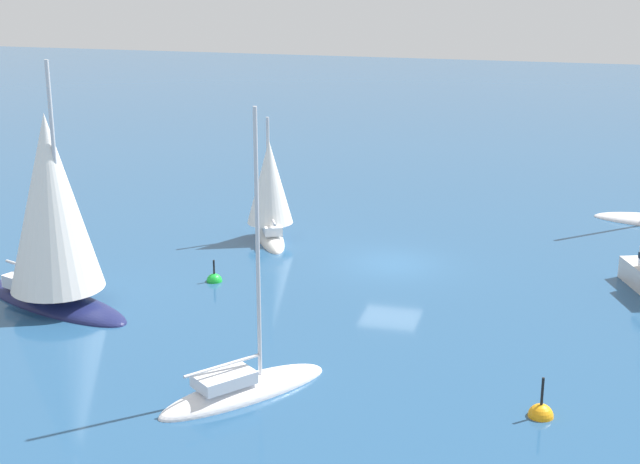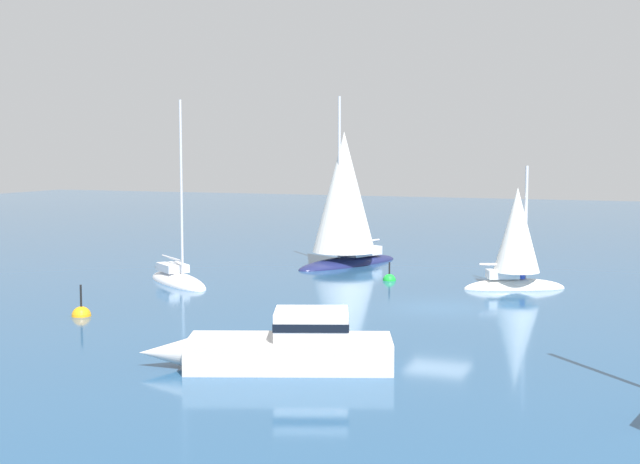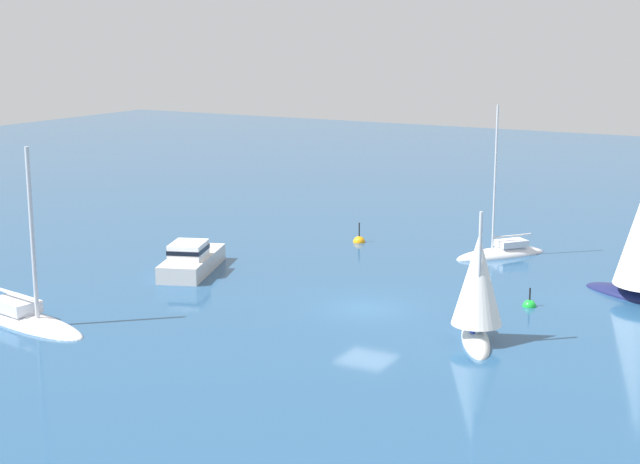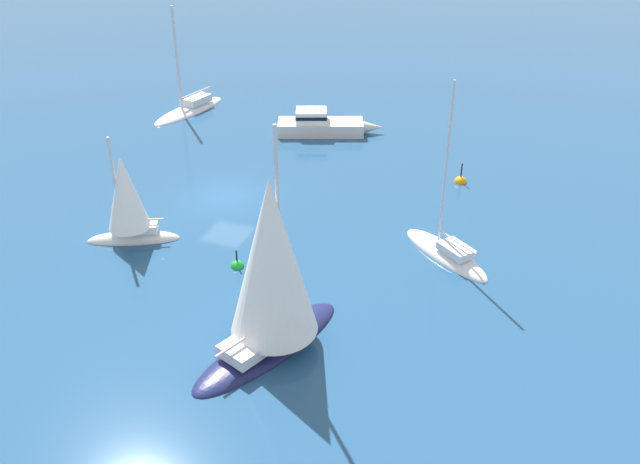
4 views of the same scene
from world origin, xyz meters
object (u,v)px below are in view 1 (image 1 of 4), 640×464
Objects in this scene: yacht_1 at (243,390)px; channel_buoy at (541,416)px; mooring_buoy at (214,281)px; yacht at (51,220)px; sloop at (270,196)px.

yacht_1 is 5.77× the size of channel_buoy.
yacht is at bearing -49.61° from mooring_buoy.
channel_buoy is 1.30× the size of mooring_buoy.
channel_buoy is (4.28, 18.00, -3.36)m from yacht.
yacht is 11.47m from sloop.
sloop is (-15.35, -4.12, 1.95)m from yacht_1.
mooring_buoy is (-4.02, 4.73, -3.36)m from yacht.
yacht_1 is at bearing -8.31° from yacht.
yacht_1 is 1.50× the size of sloop.
yacht_1 is at bearing 26.17° from mooring_buoy.
channel_buoy is (14.46, 12.88, -2.05)m from sloop.
sloop is at bearing -138.32° from channel_buoy.
yacht is 7.89× the size of mooring_buoy.
yacht reaches higher than yacht_1.
mooring_buoy is at bearing -122.03° from channel_buoy.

